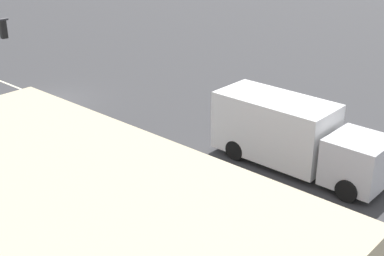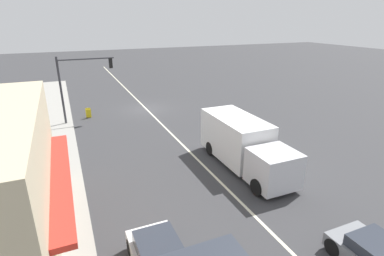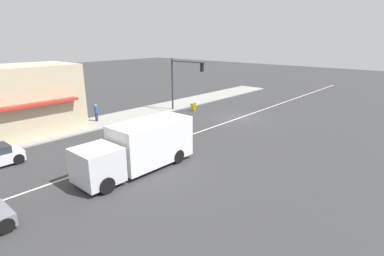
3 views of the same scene
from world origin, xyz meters
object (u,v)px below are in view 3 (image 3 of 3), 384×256
pedestrian (96,112)px  delivery_truck (140,146)px  traffic_signal_main (182,76)px  warning_aframe_sign (193,107)px

pedestrian → delivery_truck: 12.24m
traffic_signal_main → pedestrian: (3.23, 8.49, -2.92)m
pedestrian → warning_aframe_sign: (-3.79, -9.71, -0.56)m
pedestrian → warning_aframe_sign: pedestrian is taller
traffic_signal_main → warning_aframe_sign: (-0.56, -1.22, -3.47)m
pedestrian → warning_aframe_sign: bearing=-111.3°
pedestrian → delivery_truck: (-11.55, 4.02, 0.49)m
pedestrian → delivery_truck: size_ratio=0.22×
pedestrian → warning_aframe_sign: 10.44m
pedestrian → warning_aframe_sign: size_ratio=1.96×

